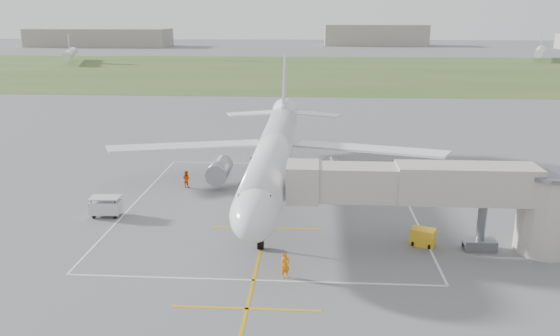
# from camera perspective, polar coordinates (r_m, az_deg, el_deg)

# --- Properties ---
(ground) EXTENTS (700.00, 700.00, 0.00)m
(ground) POSITION_cam_1_polar(r_m,az_deg,el_deg) (59.12, -0.68, -2.65)
(ground) COLOR #58585A
(ground) RESTS_ON ground
(grass_strip) EXTENTS (700.00, 120.00, 0.02)m
(grass_strip) POSITION_cam_1_polar(r_m,az_deg,el_deg) (186.88, 2.33, 10.13)
(grass_strip) COLOR #375023
(grass_strip) RESTS_ON ground
(apron_markings) EXTENTS (28.20, 60.00, 0.01)m
(apron_markings) POSITION_cam_1_polar(r_m,az_deg,el_deg) (53.65, -1.14, -4.62)
(apron_markings) COLOR #C2940B
(apron_markings) RESTS_ON ground
(airliner) EXTENTS (38.93, 46.75, 13.52)m
(airliner) POSITION_cam_1_polar(r_m,az_deg,el_deg) (58.59, -0.64, 1.66)
(airliner) COLOR silver
(airliner) RESTS_ON ground
(jet_bridge) EXTENTS (23.40, 5.00, 7.20)m
(jet_bridge) POSITION_cam_1_polar(r_m,az_deg,el_deg) (46.12, 17.88, -2.66)
(jet_bridge) COLOR #A69F96
(jet_bridge) RESTS_ON ground
(gpu_unit) EXTENTS (2.28, 1.93, 1.46)m
(gpu_unit) POSITION_cam_1_polar(r_m,az_deg,el_deg) (47.58, 14.69, -7.00)
(gpu_unit) COLOR gold
(gpu_unit) RESTS_ON ground
(baggage_cart) EXTENTS (2.87, 1.80, 1.94)m
(baggage_cart) POSITION_cam_1_polar(r_m,az_deg,el_deg) (54.84, -17.74, -3.85)
(baggage_cart) COLOR silver
(baggage_cart) RESTS_ON ground
(ramp_worker_nose) EXTENTS (0.85, 0.76, 1.96)m
(ramp_worker_nose) POSITION_cam_1_polar(r_m,az_deg,el_deg) (40.63, 0.55, -10.14)
(ramp_worker_nose) COLOR orange
(ramp_worker_nose) RESTS_ON ground
(ramp_worker_wing) EXTENTS (1.13, 1.00, 1.93)m
(ramp_worker_wing) POSITION_cam_1_polar(r_m,az_deg,el_deg) (61.72, -9.77, -1.14)
(ramp_worker_wing) COLOR #F14B07
(ramp_worker_wing) RESTS_ON ground
(distant_hangars) EXTENTS (345.00, 49.00, 12.00)m
(distant_hangars) POSITION_cam_1_polar(r_m,az_deg,el_deg) (322.01, -0.03, 13.49)
(distant_hangars) COLOR gray
(distant_hangars) RESTS_ON ground
(distant_aircraft) EXTENTS (201.86, 55.20, 8.85)m
(distant_aircraft) POSITION_cam_1_polar(r_m,az_deg,el_deg) (223.31, 3.29, 11.99)
(distant_aircraft) COLOR silver
(distant_aircraft) RESTS_ON ground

